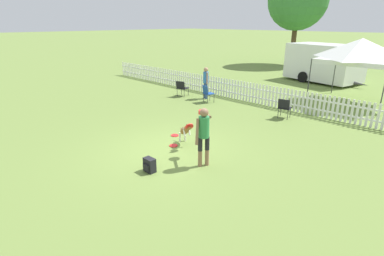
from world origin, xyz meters
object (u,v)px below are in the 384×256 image
backpack_on_grass (149,165)px  equipment_trailer (324,62)px  leaping_dog (185,130)px  frisbee_near_dog (173,146)px  spectator_standing (206,80)px  folding_chair_center (182,87)px  folding_chair_green_right (284,107)px  folding_chair_blue_left (207,92)px  tree_left_grove (298,0)px  frisbee_near_handler (175,135)px  canopy_tent_main (361,51)px  handler_person (204,129)px

backpack_on_grass → equipment_trailer: bearing=97.3°
leaping_dog → frisbee_near_dog: leaping_dog is taller
backpack_on_grass → frisbee_near_dog: bearing=117.9°
frisbee_near_dog → spectator_standing: 6.33m
folding_chair_center → folding_chair_green_right: size_ratio=1.00×
folding_chair_blue_left → tree_left_grove: tree_left_grove is taller
spectator_standing → equipment_trailer: 8.91m
frisbee_near_handler → frisbee_near_dog: bearing=-44.8°
canopy_tent_main → tree_left_grove: 13.83m
folding_chair_blue_left → backpack_on_grass: bearing=136.1°
folding_chair_green_right → tree_left_grove: size_ratio=0.10×
frisbee_near_handler → equipment_trailer: size_ratio=0.05×
handler_person → equipment_trailer: (-2.69, 14.14, 0.23)m
folding_chair_green_right → handler_person: bearing=82.8°
tree_left_grove → equipment_trailer: bearing=-49.0°
canopy_tent_main → tree_left_grove: tree_left_grove is taller
frisbee_near_dog → folding_chair_green_right: 5.14m
folding_chair_center → spectator_standing: bearing=-172.7°
leaping_dog → backpack_on_grass: size_ratio=2.64×
folding_chair_blue_left → canopy_tent_main: 7.13m
frisbee_near_handler → backpack_on_grass: 2.65m
handler_person → frisbee_near_dog: 1.85m
frisbee_near_dog → tree_left_grove: 21.59m
frisbee_near_handler → tree_left_grove: bearing=106.7°
tree_left_grove → folding_chair_blue_left: bearing=-76.8°
frisbee_near_handler → folding_chair_center: bearing=134.3°
folding_chair_blue_left → equipment_trailer: 9.31m
frisbee_near_dog → backpack_on_grass: backpack_on_grass is taller
frisbee_near_dog → backpack_on_grass: size_ratio=0.69×
folding_chair_center → backpack_on_grass: bearing=115.2°
leaping_dog → folding_chair_blue_left: size_ratio=1.20×
handler_person → folding_chair_green_right: bearing=31.2°
handler_person → folding_chair_center: (-6.16, 5.01, -0.53)m
leaping_dog → spectator_standing: size_ratio=0.63×
leaping_dog → canopy_tent_main: (1.94, 9.10, 1.94)m
folding_chair_green_right → folding_chair_center: bearing=-9.9°
folding_chair_blue_left → spectator_standing: 0.89m
equipment_trailer → folding_chair_green_right: bearing=-65.0°
handler_person → tree_left_grove: size_ratio=0.20×
leaping_dog → backpack_on_grass: bearing=43.9°
handler_person → folding_chair_blue_left: size_ratio=1.94×
leaping_dog → equipment_trailer: 13.61m
handler_person → frisbee_near_dog: handler_person is taller
canopy_tent_main → spectator_standing: bearing=-143.0°
backpack_on_grass → canopy_tent_main: (1.30, 11.00, 2.25)m
folding_chair_center → equipment_trailer: bearing=-126.6°
canopy_tent_main → equipment_trailer: 5.63m
backpack_on_grass → canopy_tent_main: 11.31m
frisbee_near_handler → spectator_standing: spectator_standing is taller
handler_person → folding_chair_green_right: size_ratio=1.99×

